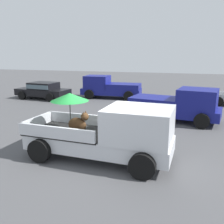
% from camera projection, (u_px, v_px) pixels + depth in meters
% --- Properties ---
extents(ground_plane, '(80.00, 80.00, 0.00)m').
position_uv_depth(ground_plane, '(99.00, 157.00, 8.67)').
color(ground_plane, '#4C4C4F').
extents(pickup_truck_main, '(5.12, 2.40, 2.23)m').
position_uv_depth(pickup_truck_main, '(111.00, 132.00, 8.31)').
color(pickup_truck_main, black).
rests_on(pickup_truck_main, ground).
extents(pickup_truck_red, '(5.03, 2.79, 1.80)m').
position_uv_depth(pickup_truck_red, '(178.00, 105.00, 13.26)').
color(pickup_truck_red, black).
rests_on(pickup_truck_red, ground).
extents(pickup_truck_far, '(4.90, 2.39, 1.80)m').
position_uv_depth(pickup_truck_far, '(109.00, 87.00, 20.20)').
color(pickup_truck_far, black).
rests_on(pickup_truck_far, ground).
extents(parked_sedan_near, '(4.43, 2.26, 1.33)m').
position_uv_depth(parked_sedan_near, '(43.00, 90.00, 19.77)').
color(parked_sedan_near, black).
rests_on(parked_sedan_near, ground).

